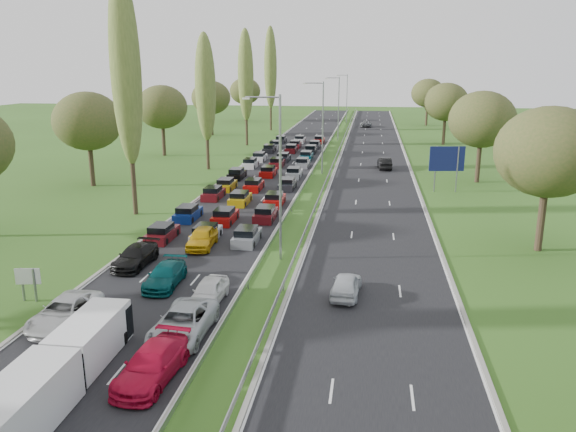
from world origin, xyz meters
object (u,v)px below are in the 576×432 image
at_px(near_car_3, 136,256).
at_px(white_van_front, 26,403).
at_px(white_van_rear, 93,337).
at_px(info_sign, 28,280).
at_px(direction_sign, 447,161).
at_px(near_car_2, 65,312).

distance_m(near_car_3, white_van_front, 18.74).
distance_m(near_car_3, white_van_rear, 13.15).
xyz_separation_m(info_sign, direction_sign, (28.80, 35.52, 2.20)).
bearing_deg(white_van_front, direction_sign, 64.79).
distance_m(near_car_2, near_car_3, 9.60).
relative_size(near_car_2, near_car_3, 1.07).
bearing_deg(near_car_2, white_van_rear, -43.94).
height_order(white_van_front, direction_sign, direction_sign).
bearing_deg(near_car_3, white_van_front, -77.35).
relative_size(near_car_2, info_sign, 2.53).
bearing_deg(near_car_3, info_sign, -117.19).
relative_size(near_car_2, white_van_rear, 1.01).
relative_size(near_car_2, direction_sign, 1.02).
bearing_deg(white_van_front, near_car_2, 110.50).
xyz_separation_m(near_car_2, direction_sign, (24.95, 38.26, 2.81)).
xyz_separation_m(near_car_2, info_sign, (-3.85, 2.74, 0.61)).
distance_m(near_car_2, white_van_rear, 4.55).
relative_size(near_car_3, info_sign, 2.36).
relative_size(near_car_3, white_van_rear, 0.94).
relative_size(white_van_front, direction_sign, 1.08).
bearing_deg(white_van_front, near_car_3, 99.84).
bearing_deg(direction_sign, white_van_rear, -117.63).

